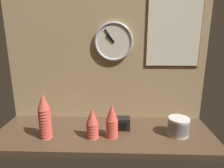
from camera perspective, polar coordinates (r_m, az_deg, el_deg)
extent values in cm
cube|color=#4C3826|center=(155.03, -2.23, -13.91)|extent=(160.00, 56.00, 4.00)
cube|color=tan|center=(163.55, -1.75, 7.80)|extent=(160.00, 3.00, 105.00)
cone|color=#DB4C3D|center=(150.37, -18.39, -12.33)|extent=(8.68, 8.68, 11.61)
cone|color=#DB4C3D|center=(149.45, -18.45, -11.61)|extent=(8.68, 8.68, 11.61)
cone|color=#DB4C3D|center=(148.56, -18.52, -10.89)|extent=(8.68, 8.68, 11.61)
cone|color=#DB4C3D|center=(147.69, -18.59, -10.16)|extent=(8.68, 8.68, 11.61)
cone|color=#DB4C3D|center=(146.85, -18.65, -9.42)|extent=(8.68, 8.68, 11.61)
cone|color=#DB4C3D|center=(146.03, -18.72, -8.67)|extent=(8.68, 8.68, 11.61)
cone|color=#DB4C3D|center=(145.24, -18.79, -7.92)|extent=(8.68, 8.68, 11.61)
cone|color=#DB4C3D|center=(144.47, -18.86, -7.15)|extent=(8.68, 8.68, 11.61)
cone|color=#DB4C3D|center=(143.73, -18.93, -6.38)|extent=(8.68, 8.68, 11.61)
cone|color=#DB4C3D|center=(143.01, -19.00, -5.60)|extent=(8.68, 8.68, 11.61)
cone|color=#DB4C3D|center=(142.33, -19.07, -4.81)|extent=(8.68, 8.68, 11.61)
cone|color=#DB4C3D|center=(143.60, -5.60, -12.93)|extent=(8.68, 8.68, 11.61)
cone|color=#DB4C3D|center=(142.64, -5.62, -12.19)|extent=(8.68, 8.68, 11.61)
cone|color=#DB4C3D|center=(141.71, -5.65, -11.44)|extent=(8.68, 8.68, 11.61)
cone|color=#DB4C3D|center=(140.80, -5.67, -10.68)|extent=(8.68, 8.68, 11.61)
cone|color=#DB4C3D|center=(139.91, -5.69, -9.91)|extent=(8.68, 8.68, 11.61)
cone|color=#DB4C3D|center=(139.05, -5.71, -9.12)|extent=(8.68, 8.68, 11.61)
cone|color=#DB4C3D|center=(143.92, -0.04, -12.79)|extent=(8.68, 8.68, 11.61)
cone|color=#DB4C3D|center=(142.97, -0.04, -12.05)|extent=(8.68, 8.68, 11.61)
cone|color=#DB4C3D|center=(142.03, -0.04, -11.30)|extent=(8.68, 8.68, 11.61)
cone|color=#DB4C3D|center=(141.12, -0.04, -10.53)|extent=(8.68, 8.68, 11.61)
cone|color=#DB4C3D|center=(140.24, -0.04, -9.76)|extent=(8.68, 8.68, 11.61)
cone|color=#DB4C3D|center=(139.38, -0.04, -8.99)|extent=(8.68, 8.68, 11.61)
cone|color=#DB4C3D|center=(138.55, -0.04, -8.20)|extent=(8.68, 8.68, 11.61)
cylinder|color=beige|center=(155.62, 18.29, -12.98)|extent=(14.87, 14.87, 3.73)
cylinder|color=beige|center=(154.78, 18.35, -12.37)|extent=(14.87, 14.87, 3.73)
cylinder|color=beige|center=(153.97, 18.40, -11.76)|extent=(14.87, 14.87, 3.73)
cylinder|color=beige|center=(153.16, 18.46, -11.13)|extent=(14.87, 14.87, 3.73)
cylinder|color=beige|center=(152.38, 18.52, -10.50)|extent=(14.87, 14.87, 3.73)
cylinder|color=beige|center=(151.62, 18.58, -9.87)|extent=(14.87, 14.87, 3.73)
torus|color=white|center=(151.09, 18.62, -9.42)|extent=(15.02, 15.02, 1.34)
cylinder|color=beige|center=(159.62, 0.47, 12.01)|extent=(29.52, 1.80, 29.52)
torus|color=#B2B2B7|center=(158.81, 0.46, 12.00)|extent=(30.32, 1.98, 30.32)
cube|color=black|center=(158.32, -0.56, 12.88)|extent=(6.38, 0.60, 5.92)
cube|color=black|center=(158.28, -0.77, 13.69)|extent=(7.38, 0.60, 9.95)
cylinder|color=black|center=(158.33, 0.46, 11.99)|extent=(1.48, 0.60, 1.48)
cube|color=olive|center=(165.53, 17.20, 13.89)|extent=(42.68, 0.60, 53.69)
cube|color=#EFEACC|center=(165.12, 17.23, 13.89)|extent=(40.28, 1.20, 51.29)
cube|color=black|center=(155.06, 2.96, -11.16)|extent=(11.58, 8.50, 9.21)
cube|color=black|center=(151.07, 2.99, -11.90)|extent=(6.37, 0.40, 5.16)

